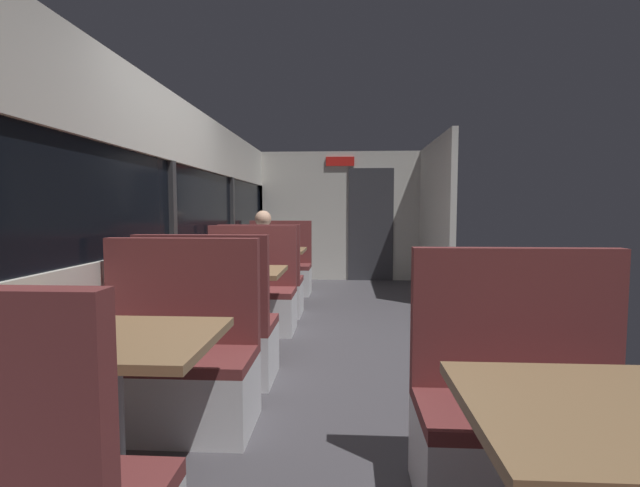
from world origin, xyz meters
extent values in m
cube|color=#423F44|center=(0.00, 0.00, -0.01)|extent=(3.30, 9.20, 0.02)
cube|color=beige|center=(-1.45, 0.00, 0.47)|extent=(0.08, 8.40, 0.95)
cube|color=beige|center=(-1.45, 0.00, 2.00)|extent=(0.08, 8.40, 0.60)
cube|color=black|center=(-1.46, 0.00, 1.32)|extent=(0.03, 8.40, 0.75)
cube|color=#2D2D30|center=(-1.43, 0.00, 1.32)|extent=(0.06, 0.08, 0.75)
cube|color=#2D2D30|center=(-1.43, 2.10, 1.32)|extent=(0.06, 0.08, 0.75)
cube|color=#2D2D30|center=(-1.43, 4.20, 1.32)|extent=(0.06, 0.08, 0.75)
cube|color=beige|center=(0.00, 4.20, 1.15)|extent=(2.90, 0.08, 2.30)
cube|color=#333338|center=(0.55, 4.15, 1.00)|extent=(0.80, 0.04, 2.00)
cube|color=red|center=(0.00, 4.14, 2.12)|extent=(0.50, 0.03, 0.16)
cube|color=beige|center=(1.45, 3.00, 1.15)|extent=(0.08, 2.40, 2.30)
cylinder|color=#9E9EA3|center=(-0.89, -2.09, 0.35)|extent=(0.10, 0.10, 0.70)
cube|color=olive|center=(-0.89, -2.09, 0.72)|extent=(0.90, 0.70, 0.04)
cube|color=silver|center=(-0.89, -1.43, 0.20)|extent=(0.95, 0.50, 0.39)
cube|color=brown|center=(-0.89, -1.43, 0.42)|extent=(0.95, 0.50, 0.06)
cube|color=brown|center=(-0.89, -1.22, 0.78)|extent=(0.95, 0.08, 0.65)
cylinder|color=#9E9EA3|center=(-0.89, 0.00, 0.35)|extent=(0.10, 0.10, 0.70)
cube|color=olive|center=(-0.89, 0.00, 0.72)|extent=(0.90, 0.70, 0.04)
cube|color=silver|center=(-0.89, -0.66, 0.20)|extent=(0.95, 0.50, 0.39)
cube|color=brown|center=(-0.89, -0.66, 0.42)|extent=(0.95, 0.50, 0.06)
cube|color=brown|center=(-0.89, -0.87, 0.78)|extent=(0.95, 0.08, 0.65)
cube|color=silver|center=(-0.89, 0.66, 0.20)|extent=(0.95, 0.50, 0.39)
cube|color=brown|center=(-0.89, 0.66, 0.42)|extent=(0.95, 0.50, 0.06)
cube|color=brown|center=(-0.89, 0.87, 0.78)|extent=(0.95, 0.08, 0.65)
cylinder|color=#9E9EA3|center=(-0.89, 2.09, 0.35)|extent=(0.10, 0.10, 0.70)
cube|color=olive|center=(-0.89, 2.09, 0.72)|extent=(0.90, 0.70, 0.04)
cube|color=silver|center=(-0.89, 1.43, 0.20)|extent=(0.95, 0.50, 0.39)
cube|color=brown|center=(-0.89, 1.43, 0.42)|extent=(0.95, 0.50, 0.06)
cube|color=brown|center=(-0.89, 1.22, 0.78)|extent=(0.95, 0.08, 0.65)
cube|color=silver|center=(-0.89, 2.75, 0.20)|extent=(0.95, 0.50, 0.39)
cube|color=brown|center=(-0.89, 2.75, 0.42)|extent=(0.95, 0.50, 0.06)
cube|color=brown|center=(-0.89, 2.96, 0.78)|extent=(0.95, 0.08, 0.65)
cube|color=olive|center=(0.89, -2.69, 0.72)|extent=(0.90, 0.70, 0.04)
cube|color=silver|center=(0.89, -2.03, 0.20)|extent=(0.95, 0.50, 0.39)
cube|color=brown|center=(0.89, -2.03, 0.42)|extent=(0.95, 0.50, 0.06)
cube|color=brown|center=(0.89, -1.82, 0.78)|extent=(0.95, 0.08, 0.65)
cube|color=#26262D|center=(-0.89, 1.43, 0.23)|extent=(0.30, 0.36, 0.45)
cube|color=#99999E|center=(-0.89, 1.48, 0.75)|extent=(0.34, 0.22, 0.60)
sphere|color=tan|center=(-0.89, 1.50, 1.16)|extent=(0.20, 0.20, 0.20)
cylinder|color=#99999E|center=(-1.09, 1.66, 0.77)|extent=(0.07, 0.28, 0.07)
cylinder|color=#99999E|center=(-0.69, 1.66, 0.77)|extent=(0.07, 0.28, 0.07)
cylinder|color=#26598C|center=(-1.11, -2.23, 0.79)|extent=(0.07, 0.07, 0.09)
cylinder|color=#26598C|center=(-0.69, 2.24, 0.79)|extent=(0.07, 0.07, 0.09)
camera|label=1|loc=(0.11, -3.91, 1.28)|focal=25.27mm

